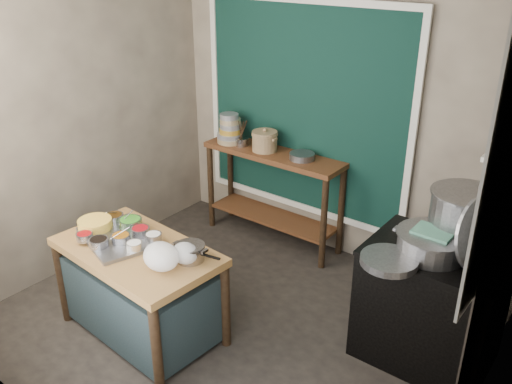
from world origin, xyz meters
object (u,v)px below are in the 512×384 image
Objects in this scene: back_counter at (273,197)px; stove_block at (429,307)px; condiment_tray at (118,238)px; utensil_cup at (242,142)px; steamer at (432,244)px; yellow_basin at (95,225)px; ceramic_crock at (265,142)px; prep_table at (141,291)px; saucepan at (190,252)px; stock_pot at (464,219)px.

stove_block is (1.90, -0.73, -0.05)m from back_counter.
utensil_cup reaches higher than condiment_tray.
steamer is (2.01, 1.00, 0.19)m from condiment_tray.
ceramic_crock reaches higher than yellow_basin.
back_counter is at bearing 96.52° from prep_table.
utensil_cup is (-0.22, 1.76, 0.23)m from condiment_tray.
stove_block is 2.20m from ceramic_crock.
yellow_basin is 1.79m from utensil_cup.
stove_block is at bearing -17.00° from utensil_cup.
saucepan is at bearing 10.89° from condiment_tray.
utensil_cup is at bearing 96.98° from condiment_tray.
stove_block is 2.55m from yellow_basin.
prep_table is at bearing -76.45° from utensil_cup.
utensil_cup is at bearing 167.97° from stock_pot.
yellow_basin is 0.53× the size of steamer.
ceramic_crock is (0.28, 1.79, 0.24)m from yellow_basin.
stock_pot is at bearing -15.22° from back_counter.
yellow_basin reaches higher than prep_table.
stove_block is 1.86× the size of steamer.
utensil_cup is at bearing 89.36° from yellow_basin.
stock_pot is at bearing 37.84° from prep_table.
prep_table is 9.51× the size of utensil_cup.
stove_block is 1.81× the size of stock_pot.
back_counter is 0.57m from ceramic_crock.
stove_block is 1.46× the size of condiment_tray.
steamer reaches higher than utensil_cup.
utensil_cup is at bearing -176.01° from ceramic_crock.
yellow_basin is 2.69m from stock_pot.
yellow_basin is 1.00× the size of ceramic_crock.
back_counter is 0.63m from utensil_cup.
back_counter is 2.09m from steamer.
condiment_tray is at bearing -149.24° from stock_pot.
prep_table is 2.12m from stove_block.
stock_pot is (2.35, 1.28, 0.28)m from yellow_basin.
saucepan is 1.65× the size of utensil_cup.
back_counter is at bearing 164.78° from stock_pot.
stove_block is 4.15× the size of saucepan.
ceramic_crock is 0.53× the size of steamer.
steamer is at bearing 22.22° from saucepan.
condiment_tray is (-0.14, -1.80, 0.29)m from back_counter.
prep_table is 5.77× the size of saucepan.
back_counter is 2.91× the size of stock_pot.
stove_block is at bearing 34.64° from prep_table.
utensil_cup reaches higher than yellow_basin.
ceramic_crock is at bearing 3.99° from utensil_cup.
stock_pot is 0.30m from steamer.
stove_block is 3.49× the size of ceramic_crock.
ceramic_crock is (-1.99, 0.71, 0.61)m from stove_block.
ceramic_crock is at bearing 99.42° from prep_table.
stock_pot is at bearing 67.02° from steamer.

